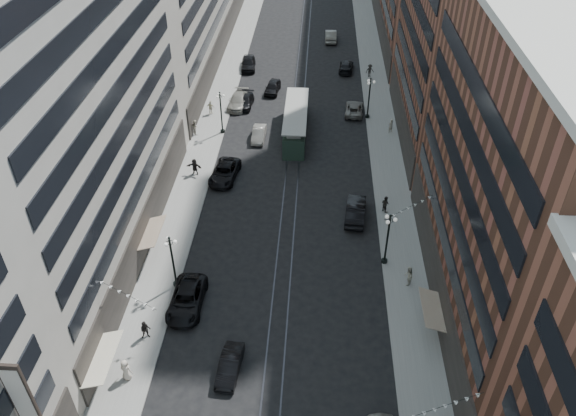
% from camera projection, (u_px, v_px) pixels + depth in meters
% --- Properties ---
extents(ground, '(220.00, 220.00, 0.00)m').
position_uv_depth(ground, '(297.00, 116.00, 74.26)').
color(ground, black).
rests_on(ground, ground).
extents(sidewalk_west, '(4.00, 180.00, 0.15)m').
position_uv_depth(sidewalk_west, '(226.00, 82.00, 82.65)').
color(sidewalk_west, gray).
rests_on(sidewalk_west, ground).
extents(sidewalk_east, '(4.00, 180.00, 0.15)m').
position_uv_depth(sidewalk_east, '(376.00, 85.00, 81.66)').
color(sidewalk_east, gray).
rests_on(sidewalk_east, ground).
extents(rail_west, '(0.12, 180.00, 0.02)m').
position_uv_depth(rail_west, '(296.00, 84.00, 82.23)').
color(rail_west, '#2D2D33').
rests_on(rail_west, ground).
extents(rail_east, '(0.12, 180.00, 0.02)m').
position_uv_depth(rail_east, '(305.00, 84.00, 82.17)').
color(rail_east, '#2D2D33').
rests_on(rail_east, ground).
extents(building_west_mid, '(8.00, 36.00, 28.00)m').
position_uv_depth(building_west_mid, '(74.00, 114.00, 45.09)').
color(building_west_mid, '#A49E92').
rests_on(building_west_mid, ground).
extents(building_east_mid, '(8.00, 30.00, 24.00)m').
position_uv_depth(building_east_mid, '(513.00, 184.00, 40.80)').
color(building_east_mid, brown).
rests_on(building_east_mid, ground).
extents(lamppost_sw_far, '(1.03, 1.14, 5.52)m').
position_uv_depth(lamppost_sw_far, '(173.00, 260.00, 47.37)').
color(lamppost_sw_far, black).
rests_on(lamppost_sw_far, sidewalk_west).
extents(lamppost_sw_mid, '(1.03, 1.14, 5.52)m').
position_uv_depth(lamppost_sw_mid, '(221.00, 111.00, 68.83)').
color(lamppost_sw_mid, black).
rests_on(lamppost_sw_mid, sidewalk_west).
extents(lamppost_se_far, '(1.03, 1.14, 5.52)m').
position_uv_depth(lamppost_se_far, '(388.00, 238.00, 49.72)').
color(lamppost_se_far, black).
rests_on(lamppost_se_far, sidewalk_east).
extents(lamppost_se_mid, '(1.03, 1.14, 5.52)m').
position_uv_depth(lamppost_se_mid, '(369.00, 97.00, 71.97)').
color(lamppost_se_mid, black).
rests_on(lamppost_se_mid, sidewalk_east).
extents(streetcar, '(2.76, 12.48, 3.45)m').
position_uv_depth(streetcar, '(296.00, 123.00, 69.45)').
color(streetcar, '#203227').
rests_on(streetcar, ground).
extents(car_2, '(2.77, 5.89, 1.63)m').
position_uv_depth(car_2, '(187.00, 299.00, 46.89)').
color(car_2, black).
rests_on(car_2, ground).
extents(car_5, '(1.81, 4.30, 1.38)m').
position_uv_depth(car_5, '(230.00, 366.00, 41.70)').
color(car_5, black).
rests_on(car_5, ground).
extents(pedestrian_1, '(1.03, 0.73, 1.91)m').
position_uv_depth(pedestrian_1, '(126.00, 370.00, 40.92)').
color(pedestrian_1, beige).
rests_on(pedestrian_1, sidewalk_west).
extents(pedestrian_2, '(0.92, 0.66, 1.71)m').
position_uv_depth(pedestrian_2, '(146.00, 330.00, 44.02)').
color(pedestrian_2, black).
rests_on(pedestrian_2, sidewalk_west).
extents(car_7, '(3.30, 6.01, 1.60)m').
position_uv_depth(car_7, '(225.00, 172.00, 62.18)').
color(car_7, black).
rests_on(car_7, ground).
extents(car_8, '(2.68, 5.71, 1.61)m').
position_uv_depth(car_8, '(238.00, 101.00, 76.10)').
color(car_8, gray).
rests_on(car_8, ground).
extents(car_9, '(2.49, 5.35, 1.77)m').
position_uv_depth(car_9, '(248.00, 63.00, 86.09)').
color(car_9, black).
rests_on(car_9, ground).
extents(car_10, '(2.44, 5.58, 1.78)m').
position_uv_depth(car_10, '(356.00, 211.00, 56.48)').
color(car_10, black).
rests_on(car_10, ground).
extents(car_11, '(2.68, 5.13, 1.38)m').
position_uv_depth(car_11, '(354.00, 109.00, 74.51)').
color(car_11, slate).
rests_on(car_11, ground).
extents(car_12, '(2.55, 5.21, 1.46)m').
position_uv_depth(car_12, '(346.00, 66.00, 85.52)').
color(car_12, black).
rests_on(car_12, ground).
extents(car_13, '(2.36, 4.75, 1.56)m').
position_uv_depth(car_13, '(273.00, 87.00, 79.55)').
color(car_13, black).
rests_on(car_13, ground).
extents(car_14, '(1.86, 5.32, 1.75)m').
position_uv_depth(car_14, '(331.00, 36.00, 95.40)').
color(car_14, slate).
rests_on(car_14, ground).
extents(pedestrian_5, '(1.84, 0.87, 1.92)m').
position_uv_depth(pedestrian_5, '(195.00, 167.00, 62.52)').
color(pedestrian_5, black).
rests_on(pedestrian_5, sidewalk_west).
extents(pedestrian_6, '(1.15, 0.72, 1.83)m').
position_uv_depth(pedestrian_6, '(211.00, 108.00, 73.96)').
color(pedestrian_6, beige).
rests_on(pedestrian_6, sidewalk_west).
extents(pedestrian_7, '(0.90, 0.98, 1.79)m').
position_uv_depth(pedestrian_7, '(385.00, 204.00, 57.14)').
color(pedestrian_7, black).
rests_on(pedestrian_7, sidewalk_east).
extents(pedestrian_8, '(0.78, 0.70, 1.80)m').
position_uv_depth(pedestrian_8, '(391.00, 126.00, 70.06)').
color(pedestrian_8, '#B0A792').
rests_on(pedestrian_8, sidewalk_east).
extents(pedestrian_9, '(1.32, 0.81, 1.90)m').
position_uv_depth(pedestrian_9, '(370.00, 71.00, 83.37)').
color(pedestrian_9, black).
rests_on(pedestrian_9, sidewalk_east).
extents(car_extra_0, '(1.57, 4.32, 1.42)m').
position_uv_depth(car_extra_0, '(259.00, 134.00, 69.13)').
color(car_extra_0, gray).
rests_on(car_extra_0, ground).
extents(car_extra_1, '(2.31, 4.99, 1.41)m').
position_uv_depth(car_extra_1, '(245.00, 102.00, 76.13)').
color(car_extra_1, black).
rests_on(car_extra_1, ground).
extents(pedestrian_extra_0, '(0.86, 1.03, 1.86)m').
position_uv_depth(pedestrian_extra_0, '(195.00, 127.00, 69.75)').
color(pedestrian_extra_0, '#A79F8A').
rests_on(pedestrian_extra_0, sidewalk_west).
extents(pedestrian_extra_2, '(0.78, 1.04, 1.92)m').
position_uv_depth(pedestrian_extra_2, '(408.00, 276.00, 48.69)').
color(pedestrian_extra_2, '#A7A28A').
rests_on(pedestrian_extra_2, sidewalk_east).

